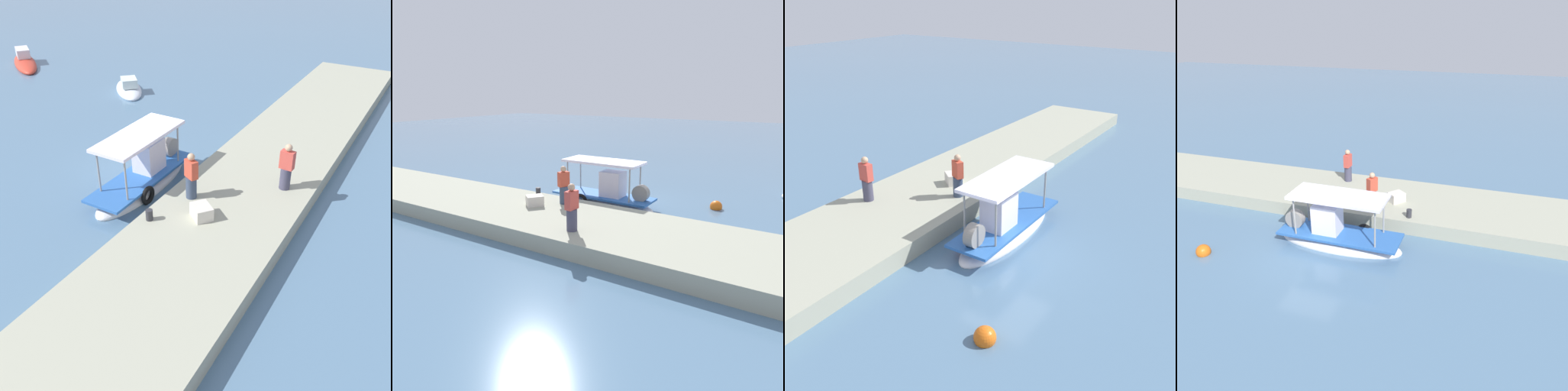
% 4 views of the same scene
% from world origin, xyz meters
% --- Properties ---
extents(ground_plane, '(120.00, 120.00, 0.00)m').
position_xyz_m(ground_plane, '(0.00, 0.00, 0.00)').
color(ground_plane, slate).
extents(dock_quay, '(36.00, 4.66, 0.66)m').
position_xyz_m(dock_quay, '(0.00, -4.68, 0.33)').
color(dock_quay, '#A2A38D').
rests_on(dock_quay, ground_plane).
extents(main_fishing_boat, '(5.43, 1.75, 2.66)m').
position_xyz_m(main_fishing_boat, '(-0.94, -0.70, 0.42)').
color(main_fishing_boat, white).
rests_on(main_fishing_boat, ground_plane).
extents(fisherman_near_bollard, '(0.52, 0.56, 1.73)m').
position_xyz_m(fisherman_near_bollard, '(-1.63, -3.28, 1.45)').
color(fisherman_near_bollard, '#35425A').
rests_on(fisherman_near_bollard, dock_quay).
extents(fisherman_by_crate, '(0.43, 0.52, 1.78)m').
position_xyz_m(fisherman_by_crate, '(0.62, -5.94, 1.47)').
color(fisherman_by_crate, '#414056').
rests_on(fisherman_by_crate, dock_quay).
extents(mooring_bollard, '(0.24, 0.24, 0.38)m').
position_xyz_m(mooring_bollard, '(-3.52, -2.79, 0.85)').
color(mooring_bollard, '#2D2D33').
rests_on(mooring_bollard, dock_quay).
extents(cargo_crate, '(0.91, 0.93, 0.46)m').
position_xyz_m(cargo_crate, '(-2.56, -4.22, 0.89)').
color(cargo_crate, beige).
rests_on(cargo_crate, dock_quay).
extents(marker_buoy, '(0.59, 0.59, 0.59)m').
position_xyz_m(marker_buoy, '(4.01, 1.71, 0.12)').
color(marker_buoy, orange).
rests_on(marker_buoy, ground_plane).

